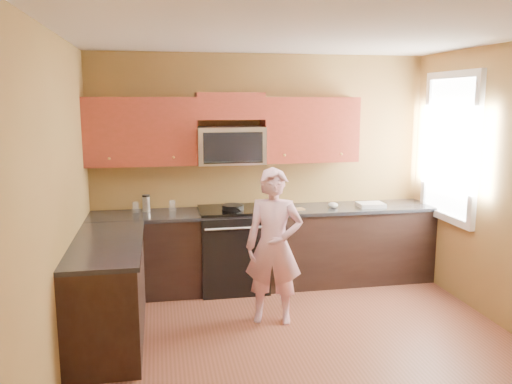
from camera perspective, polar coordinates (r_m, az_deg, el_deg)
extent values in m
plane|color=brown|center=(4.76, 5.53, -17.07)|extent=(4.00, 4.00, 0.00)
plane|color=white|center=(4.27, 6.17, 17.15)|extent=(4.00, 4.00, 0.00)
plane|color=brown|center=(6.24, 0.61, 2.52)|extent=(4.00, 0.00, 4.00)
plane|color=brown|center=(2.53, 18.96, -9.38)|extent=(4.00, 0.00, 4.00)
plane|color=brown|center=(4.22, -21.23, -1.82)|extent=(0.00, 4.00, 4.00)
cube|color=black|center=(6.14, 1.15, -6.30)|extent=(4.00, 0.60, 0.88)
cube|color=black|center=(5.00, -15.87, -10.58)|extent=(0.60, 1.60, 0.88)
cube|color=black|center=(6.02, 1.18, -2.11)|extent=(4.00, 0.62, 0.04)
cube|color=black|center=(4.86, -16.02, -5.49)|extent=(0.62, 1.60, 0.04)
cube|color=maroon|center=(5.95, -2.89, 9.39)|extent=(0.76, 0.33, 0.30)
imported|color=pink|center=(5.08, 1.98, -5.97)|extent=(0.64, 0.52, 1.53)
cube|color=#B27F47|center=(6.01, 4.73, -1.88)|extent=(0.13, 0.13, 0.01)
ellipsoid|color=silver|center=(5.94, 1.21, -1.78)|extent=(0.12, 0.13, 0.06)
ellipsoid|color=silver|center=(6.15, 8.43, -1.44)|extent=(0.15, 0.16, 0.07)
cube|color=white|center=(6.29, 12.47, -1.39)|extent=(0.31, 0.25, 0.05)
cylinder|color=silver|center=(5.99, -13.07, -1.64)|extent=(0.08, 0.08, 0.12)
cylinder|color=silver|center=(6.00, -9.16, -1.49)|extent=(0.08, 0.08, 0.12)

